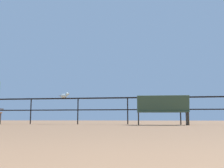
# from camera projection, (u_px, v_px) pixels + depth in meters

# --- Properties ---
(pier_railing) EXTENTS (20.98, 0.05, 1.01)m
(pier_railing) POSITION_uv_depth(u_px,v_px,m) (154.00, 104.00, 9.50)
(pier_railing) COLOR black
(pier_railing) RESTS_ON ground_plane
(bench_near_left) EXTENTS (1.70, 0.68, 0.97)m
(bench_near_left) POSITION_uv_depth(u_px,v_px,m) (163.00, 109.00, 8.55)
(bench_near_left) COLOR #364C35
(bench_near_left) RESTS_ON ground_plane
(seagull_on_rail) EXTENTS (0.44, 0.19, 0.21)m
(seagull_on_rail) POSITION_uv_depth(u_px,v_px,m) (64.00, 95.00, 10.04)
(seagull_on_rail) COLOR silver
(seagull_on_rail) RESTS_ON pier_railing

